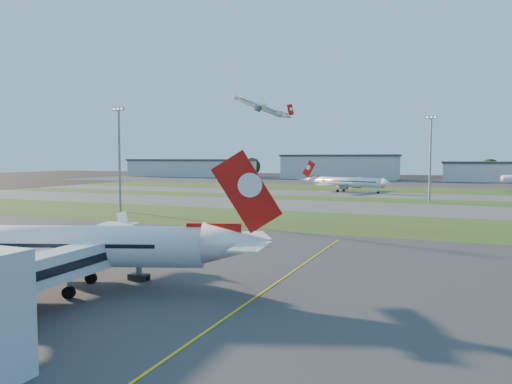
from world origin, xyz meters
The scene contains 21 objects.
ground centered at (0.00, 0.00, 0.00)m, with size 700.00×700.00×0.00m, color black.
apron_near centered at (0.00, 0.00, 0.01)m, with size 300.00×70.00×0.01m, color #333335.
grass_strip_a centered at (0.00, 52.00, 0.01)m, with size 300.00×34.00×0.01m, color #314517.
taxiway_a centered at (0.00, 85.00, 0.01)m, with size 300.00×32.00×0.01m, color #515154.
grass_strip_b centered at (0.00, 110.00, 0.01)m, with size 300.00×18.00×0.01m, color #314517.
taxiway_b centered at (0.00, 132.00, 0.01)m, with size 300.00×26.00×0.01m, color #515154.
grass_strip_c centered at (0.00, 165.00, 0.01)m, with size 300.00×40.00×0.01m, color #314517.
apron_far centered at (0.00, 225.00, 0.01)m, with size 400.00×80.00×0.01m, color #333335.
yellow_line centered at (5.00, 0.00, 0.00)m, with size 0.25×60.00×0.02m, color gold.
jet_bridge centered at (-9.81, -15.24, 4.01)m, with size 4.20×26.90×6.20m.
airliner_parked centered at (-15.69, -11.47, 4.46)m, with size 39.12×33.06×12.71m.
airliner_taxiing centered at (-16.78, 142.34, 3.88)m, with size 34.50×29.02×11.05m.
airliner_departing centered at (-79.71, 208.97, 41.41)m, with size 30.53×26.01×10.21m.
light_mast_west centered at (-55.00, 52.00, 14.81)m, with size 3.20×0.70×25.80m.
light_mast_centre centered at (15.00, 108.00, 14.81)m, with size 3.20×0.70×25.80m.
hangar_far_west centered at (-150.00, 255.00, 6.14)m, with size 91.80×23.00×12.20m.
hangar_west centered at (-45.00, 255.00, 7.64)m, with size 71.40×23.00×15.20m.
tree_far_west centered at (-190.00, 268.00, 6.49)m, with size 11.00×11.00×12.00m.
tree_west centered at (-110.00, 270.00, 7.14)m, with size 12.10×12.10×13.20m.
tree_mid_west centered at (-20.00, 266.00, 5.84)m, with size 9.90×9.90×10.80m.
tree_mid_east centered at (40.00, 269.00, 6.81)m, with size 11.55×11.55×12.60m.
Camera 1 is at (22.77, -49.77, 13.55)m, focal length 35.00 mm.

